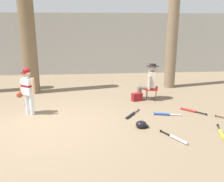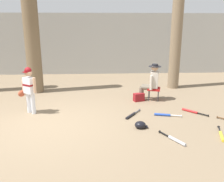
# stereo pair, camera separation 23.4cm
# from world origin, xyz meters

# --- Properties ---
(ground_plane) EXTENTS (60.00, 60.00, 0.00)m
(ground_plane) POSITION_xyz_m (0.00, 0.00, 0.00)
(ground_plane) COLOR #7F6B51
(concrete_back_wall) EXTENTS (18.00, 0.36, 2.97)m
(concrete_back_wall) POSITION_xyz_m (0.00, 6.65, 1.49)
(concrete_back_wall) COLOR #9E9E99
(concrete_back_wall) RESTS_ON ground
(tree_near_player) EXTENTS (0.85, 0.85, 5.86)m
(tree_near_player) POSITION_xyz_m (-1.05, 3.15, 2.49)
(tree_near_player) COLOR brown
(tree_near_player) RESTS_ON ground
(tree_behind_spectator) EXTENTS (0.64, 0.64, 5.75)m
(tree_behind_spectator) POSITION_xyz_m (4.22, 3.49, 2.54)
(tree_behind_spectator) COLOR #7F6B51
(tree_behind_spectator) RESTS_ON ground
(young_ballplayer) EXTENTS (0.60, 0.39, 1.31)m
(young_ballplayer) POSITION_xyz_m (-0.64, 0.87, 0.74)
(young_ballplayer) COLOR white
(young_ballplayer) RESTS_ON ground
(folding_stool) EXTENTS (0.50, 0.50, 0.41)m
(folding_stool) POSITION_xyz_m (3.08, 1.89, 0.36)
(folding_stool) COLOR red
(folding_stool) RESTS_ON ground
(seated_spectator) EXTENTS (0.68, 0.53, 1.20)m
(seated_spectator) POSITION_xyz_m (2.99, 1.92, 0.64)
(seated_spectator) COLOR #6B6051
(seated_spectator) RESTS_ON ground
(handbag_beside_stool) EXTENTS (0.38, 0.27, 0.26)m
(handbag_beside_stool) POSITION_xyz_m (2.58, 1.80, 0.13)
(handbag_beside_stool) COLOR maroon
(handbag_beside_stool) RESTS_ON ground
(bat_red_barrel) EXTENTS (0.57, 0.61, 0.07)m
(bat_red_barrel) POSITION_xyz_m (3.91, 0.65, 0.03)
(bat_red_barrel) COLOR red
(bat_red_barrel) RESTS_ON ground
(bat_aluminum_silver) EXTENTS (0.42, 0.70, 0.07)m
(bat_aluminum_silver) POSITION_xyz_m (2.89, -1.03, 0.03)
(bat_aluminum_silver) COLOR #B7BCC6
(bat_aluminum_silver) RESTS_ON ground
(bat_black_composite) EXTENTS (0.51, 0.67, 0.07)m
(bat_black_composite) POSITION_xyz_m (2.16, 0.47, 0.03)
(bat_black_composite) COLOR black
(bat_black_composite) RESTS_ON ground
(bat_yellow_trainer) EXTENTS (0.32, 0.75, 0.07)m
(bat_yellow_trainer) POSITION_xyz_m (3.99, -0.88, 0.03)
(bat_yellow_trainer) COLOR yellow
(bat_yellow_trainer) RESTS_ON ground
(bat_blue_youth) EXTENTS (0.72, 0.24, 0.07)m
(bat_blue_youth) POSITION_xyz_m (3.06, 0.43, 0.03)
(bat_blue_youth) COLOR #2347AD
(bat_blue_youth) RESTS_ON ground
(batting_helmet_black) EXTENTS (0.32, 0.24, 0.18)m
(batting_helmet_black) POSITION_xyz_m (2.27, -0.32, 0.08)
(batting_helmet_black) COLOR black
(batting_helmet_black) RESTS_ON ground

